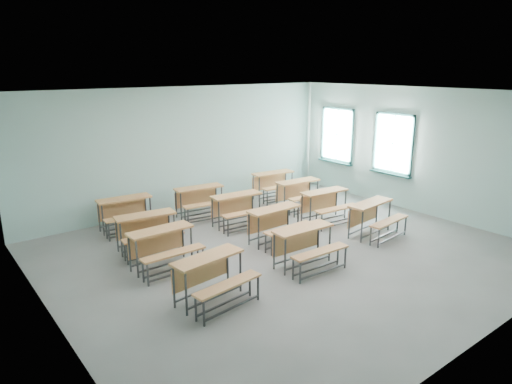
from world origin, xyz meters
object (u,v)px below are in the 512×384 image
desk_unit_r0c1 (307,242)px  desk_unit_r2c0 (147,227)px  desk_unit_r1c0 (164,243)px  desk_unit_r0c0 (212,273)px  desk_unit_r2c2 (300,191)px  desk_unit_r3c2 (275,181)px  desk_unit_r1c2 (327,202)px  desk_unit_r1c1 (277,220)px  desk_unit_r3c0 (126,209)px  desk_unit_r2c1 (239,205)px  desk_unit_r3c1 (201,197)px  desk_unit_r0c2 (374,214)px

desk_unit_r0c1 → desk_unit_r2c0: same height
desk_unit_r1c0 → desk_unit_r0c0: bearing=-88.8°
desk_unit_r2c2 → desk_unit_r3c2: same height
desk_unit_r1c2 → desk_unit_r3c2: 2.33m
desk_unit_r1c1 → desk_unit_r3c2: same height
desk_unit_r2c0 → desk_unit_r3c0: size_ratio=1.03×
desk_unit_r0c1 → desk_unit_r1c2: bearing=37.8°
desk_unit_r0c1 → desk_unit_r3c0: (-1.88, 4.00, 0.00)m
desk_unit_r1c2 → desk_unit_r2c0: same height
desk_unit_r2c1 → desk_unit_r1c2: bearing=-24.1°
desk_unit_r2c1 → desk_unit_r2c2: (2.07, 0.08, 0.00)m
desk_unit_r3c1 → desk_unit_r2c2: bearing=-17.0°
desk_unit_r0c1 → desk_unit_r1c1: same height
desk_unit_r1c1 → desk_unit_r2c1: same height
desk_unit_r1c2 → desk_unit_r3c1: bearing=140.8°
desk_unit_r0c0 → desk_unit_r2c0: size_ratio=0.99×
desk_unit_r0c0 → desk_unit_r1c1: bearing=21.1°
desk_unit_r1c1 → desk_unit_r1c2: (1.86, 0.31, 0.00)m
desk_unit_r3c1 → desk_unit_r3c2: bearing=9.2°
desk_unit_r0c2 → desk_unit_r1c1: bearing=147.1°
desk_unit_r0c0 → desk_unit_r1c1: (2.49, 1.31, 0.00)m
desk_unit_r2c0 → desk_unit_r0c2: bearing=-20.3°
desk_unit_r0c2 → desk_unit_r3c2: (0.17, 3.63, 0.00)m
desk_unit_r3c2 → desk_unit_r3c1: bearing=-170.5°
desk_unit_r2c1 → desk_unit_r2c2: same height
desk_unit_r0c1 → desk_unit_r1c2: size_ratio=0.97×
desk_unit_r0c0 → desk_unit_r1c1: same height
desk_unit_r1c1 → desk_unit_r3c1: bearing=98.0°
desk_unit_r3c0 → desk_unit_r3c2: (4.40, -0.10, 0.00)m
desk_unit_r1c2 → desk_unit_r2c0: 4.36m
desk_unit_r0c0 → desk_unit_r1c2: same height
desk_unit_r2c0 → desk_unit_r2c2: 4.43m
desk_unit_r0c1 → desk_unit_r3c0: size_ratio=0.98×
desk_unit_r1c2 → desk_unit_r3c1: same height
desk_unit_r2c0 → desk_unit_r2c1: bearing=9.4°
desk_unit_r1c1 → desk_unit_r3c2: bearing=50.2°
desk_unit_r0c1 → desk_unit_r2c0: (-2.02, 2.57, 0.00)m
desk_unit_r1c1 → desk_unit_r1c0: bearing=172.7°
desk_unit_r3c0 → desk_unit_r1c2: bearing=-25.8°
desk_unit_r3c0 → desk_unit_r3c2: bearing=3.4°
desk_unit_r2c0 → desk_unit_r1c0: bearing=-90.6°
desk_unit_r3c2 → desk_unit_r2c1: bearing=-143.3°
desk_unit_r1c0 → desk_unit_r3c2: bearing=26.3°
desk_unit_r2c2 → desk_unit_r3c0: size_ratio=1.00×
desk_unit_r2c2 → desk_unit_r3c1: same height
desk_unit_r0c0 → desk_unit_r3c1: (2.11, 3.83, 0.00)m
desk_unit_r0c2 → desk_unit_r3c0: (-4.23, 3.73, 0.00)m
desk_unit_r0c0 → desk_unit_r3c0: same height
desk_unit_r0c1 → desk_unit_r2c2: same height
desk_unit_r0c0 → desk_unit_r0c2: same height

